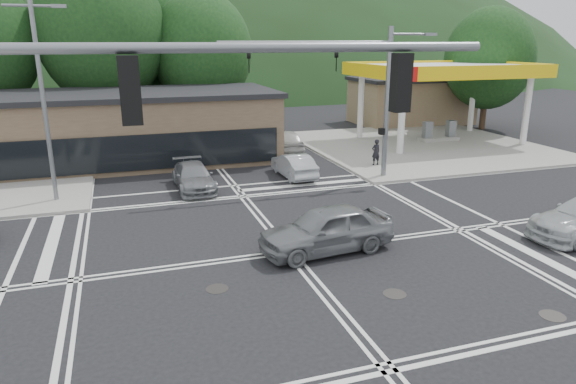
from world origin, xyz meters
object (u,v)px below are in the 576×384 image
object	(u,v)px
car_queue_a	(294,165)
car_northbound	(194,177)
car_grey_center	(326,229)
pedestrian	(376,152)
car_queue_b	(286,141)

from	to	relation	value
car_queue_a	car_northbound	world-z (taller)	car_queue_a
car_grey_center	pedestrian	size ratio (longest dim) A/B	3.17
car_queue_a	car_queue_b	bearing A→B (deg)	-106.65
car_grey_center	car_queue_a	distance (m)	10.48
car_grey_center	car_northbound	distance (m)	10.11
pedestrian	car_queue_a	bearing A→B (deg)	-1.96
car_queue_b	pedestrian	world-z (taller)	pedestrian
pedestrian	car_queue_b	bearing A→B (deg)	-66.93
car_grey_center	car_queue_b	distance (m)	17.26
car_queue_b	car_queue_a	bearing A→B (deg)	80.32
car_grey_center	car_queue_b	size ratio (longest dim) A/B	1.12
car_queue_a	car_queue_b	xyz separation A→B (m)	(1.72, 6.57, 0.09)
car_queue_b	car_northbound	distance (m)	10.32
pedestrian	car_grey_center	bearing A→B (deg)	46.48
car_grey_center	car_queue_b	bearing A→B (deg)	160.55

